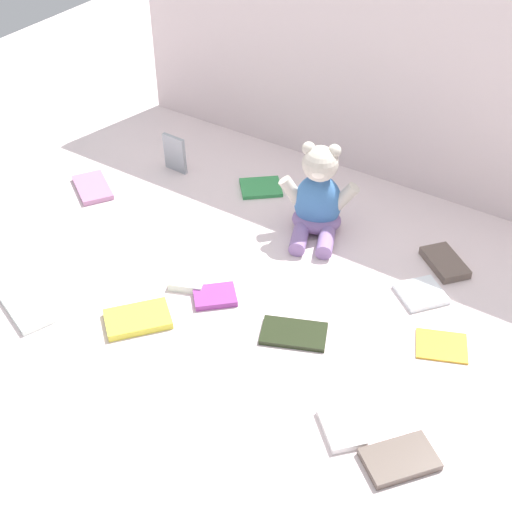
# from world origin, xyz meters

# --- Properties ---
(ground_plane) EXTENTS (3.20, 3.20, 0.00)m
(ground_plane) POSITION_xyz_m (0.00, 0.00, 0.00)
(ground_plane) COLOR silver
(backdrop_drape) EXTENTS (1.49, 0.03, 0.60)m
(backdrop_drape) POSITION_xyz_m (0.00, 0.48, 0.30)
(backdrop_drape) COLOR silver
(backdrop_drape) RESTS_ON ground_plane
(teddy_bear) EXTENTS (0.19, 0.20, 0.23)m
(teddy_bear) POSITION_xyz_m (-0.00, 0.17, 0.09)
(teddy_bear) COLOR #3F72B2
(teddy_bear) RESTS_ON ground_plane
(book_case_0) EXTENTS (0.15, 0.11, 0.01)m
(book_case_0) POSITION_xyz_m (-0.38, -0.42, 0.01)
(book_case_0) COLOR white
(book_case_0) RESTS_ON ground_plane
(book_case_1) EXTENTS (0.11, 0.11, 0.01)m
(book_case_1) POSITION_xyz_m (-0.06, -0.17, 0.01)
(book_case_1) COLOR #8E358C
(book_case_1) RESTS_ON ground_plane
(book_case_2) EXTENTS (0.11, 0.11, 0.01)m
(book_case_2) POSITION_xyz_m (0.33, -0.33, 0.01)
(book_case_2) COLOR white
(book_case_2) RESTS_ON ground_plane
(book_case_3) EXTENTS (0.14, 0.13, 0.02)m
(book_case_3) POSITION_xyz_m (0.31, 0.21, 0.01)
(book_case_3) COLOR brown
(book_case_3) RESTS_ON ground_plane
(book_case_4) EXTENTS (0.14, 0.15, 0.02)m
(book_case_4) POSITION_xyz_m (0.45, -0.33, 0.01)
(book_case_4) COLOR brown
(book_case_4) RESTS_ON ground_plane
(book_case_5) EXTENTS (0.13, 0.12, 0.01)m
(book_case_5) POSITION_xyz_m (0.40, -0.03, 0.00)
(book_case_5) COLOR gold
(book_case_5) RESTS_ON ground_plane
(book_case_6) EXTENTS (0.13, 0.13, 0.01)m
(book_case_6) POSITION_xyz_m (0.31, 0.09, 0.01)
(book_case_6) COLOR white
(book_case_6) RESTS_ON ground_plane
(book_case_7) EXTENTS (0.14, 0.14, 0.01)m
(book_case_7) POSITION_xyz_m (-0.21, 0.25, 0.01)
(book_case_7) COLOR #32904B
(book_case_7) RESTS_ON ground_plane
(book_case_8) EXTENTS (0.12, 0.15, 0.02)m
(book_case_8) POSITION_xyz_m (-0.16, -0.13, 0.01)
(book_case_8) COLOR white
(book_case_8) RESTS_ON ground_plane
(book_case_9) EXTENTS (0.15, 0.13, 0.01)m
(book_case_9) POSITION_xyz_m (0.14, -0.17, 0.01)
(book_case_9) COLOR #232C17
(book_case_9) RESTS_ON ground_plane
(book_case_10) EXTENTS (0.07, 0.02, 0.11)m
(book_case_10) POSITION_xyz_m (-0.46, 0.20, 0.05)
(book_case_10) COLOR #949AA2
(book_case_10) RESTS_ON ground_plane
(book_case_11) EXTENTS (0.15, 0.16, 0.02)m
(book_case_11) POSITION_xyz_m (-0.16, -0.32, 0.01)
(book_case_11) COLOR yellow
(book_case_11) RESTS_ON ground_plane
(book_case_12) EXTENTS (0.16, 0.14, 0.01)m
(book_case_12) POSITION_xyz_m (-0.59, -0.00, 0.01)
(book_case_12) COLOR #AC6F9B
(book_case_12) RESTS_ON ground_plane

